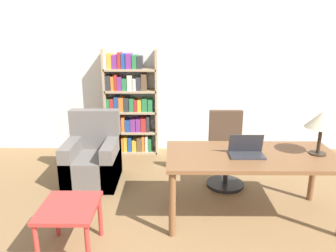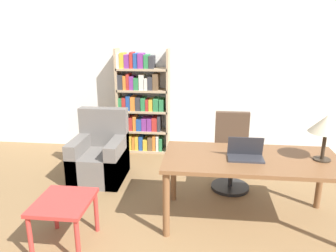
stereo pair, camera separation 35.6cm
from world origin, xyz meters
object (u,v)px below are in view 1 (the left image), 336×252
desk (251,162)px  table_lamp (322,121)px  bookshelf (129,106)px  office_chair (226,153)px  armchair (93,160)px  laptop (246,151)px  side_table_blue (69,213)px

desk → table_lamp: table_lamp is taller
bookshelf → desk: bearing=-52.2°
bookshelf → table_lamp: bearing=-41.4°
office_chair → armchair: size_ratio=1.04×
laptop → bookshelf: (-1.47, 2.01, 0.01)m
side_table_blue → office_chair: bearing=41.0°
desk → table_lamp: (0.69, 0.02, 0.45)m
armchair → bookshelf: bearing=71.7°
desk → laptop: (-0.07, -0.03, 0.13)m
desk → bookshelf: bearing=127.8°
armchair → desk: bearing=-24.5°
bookshelf → side_table_blue: bearing=-95.1°
armchair → bookshelf: 1.27m
desk → bookshelf: 2.51m
table_lamp → bookshelf: 2.99m
laptop → armchair: 2.10m
armchair → bookshelf: bookshelf is taller
desk → armchair: 2.12m
laptop → side_table_blue: 1.84m
desk → armchair: armchair is taller
armchair → bookshelf: size_ratio=0.55×
side_table_blue → armchair: size_ratio=0.60×
laptop → office_chair: size_ratio=0.36×
office_chair → armchair: office_chair is taller
desk → table_lamp: size_ratio=3.87×
desk → laptop: bearing=-158.1°
side_table_blue → bookshelf: bearing=84.9°
desk → office_chair: office_chair is taller
table_lamp → armchair: (-2.60, 0.85, -0.80)m
laptop → armchair: size_ratio=0.38×
laptop → table_lamp: (0.76, 0.04, 0.32)m
bookshelf → armchair: bearing=-108.3°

